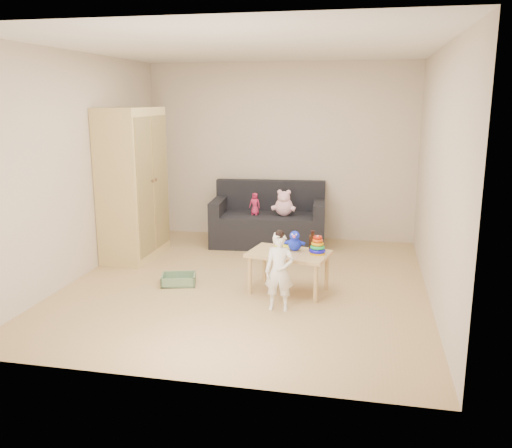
% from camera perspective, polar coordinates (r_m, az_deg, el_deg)
% --- Properties ---
extents(room, '(4.50, 4.50, 4.50)m').
position_cam_1_polar(room, '(5.96, -0.97, 5.59)').
color(room, tan).
rests_on(room, ground).
extents(wardrobe, '(0.55, 1.09, 1.97)m').
position_cam_1_polar(wardrobe, '(7.31, -12.81, 4.15)').
color(wardrobe, '#E7C87F').
rests_on(wardrobe, ground).
extents(sofa, '(1.67, 0.94, 0.45)m').
position_cam_1_polar(sofa, '(7.84, 1.30, -0.57)').
color(sofa, black).
rests_on(sofa, ground).
extents(play_table, '(0.94, 0.69, 0.45)m').
position_cam_1_polar(play_table, '(5.96, 3.45, -5.05)').
color(play_table, '#E5B07E').
rests_on(play_table, ground).
extents(storage_bin, '(0.45, 0.38, 0.12)m').
position_cam_1_polar(storage_bin, '(6.28, -8.15, -5.80)').
color(storage_bin, '#648761').
rests_on(storage_bin, ground).
extents(toddler, '(0.30, 0.21, 0.78)m').
position_cam_1_polar(toddler, '(5.40, 2.48, -5.11)').
color(toddler, white).
rests_on(toddler, ground).
extents(pink_bear, '(0.30, 0.27, 0.31)m').
position_cam_1_polar(pink_bear, '(7.67, 2.96, 2.04)').
color(pink_bear, '#FFBBD1').
rests_on(pink_bear, sofa).
extents(doll, '(0.17, 0.13, 0.31)m').
position_cam_1_polar(doll, '(7.71, -0.13, 2.11)').
color(doll, '#BB234F').
rests_on(doll, sofa).
extents(ring_stacker, '(0.18, 0.18, 0.20)m').
position_cam_1_polar(ring_stacker, '(5.83, 6.49, -2.40)').
color(ring_stacker, yellow).
rests_on(ring_stacker, play_table).
extents(brown_bottle, '(0.08, 0.08, 0.22)m').
position_cam_1_polar(brown_bottle, '(5.94, 5.96, -1.95)').
color(brown_bottle, black).
rests_on(brown_bottle, play_table).
extents(blue_plush, '(0.19, 0.15, 0.23)m').
position_cam_1_polar(blue_plush, '(5.94, 4.10, -1.73)').
color(blue_plush, '#1C31FF').
rests_on(blue_plush, play_table).
extents(wooden_figure, '(0.04, 0.04, 0.11)m').
position_cam_1_polar(wooden_figure, '(5.93, 2.62, -2.34)').
color(wooden_figure, maroon).
rests_on(wooden_figure, play_table).
extents(yellow_book, '(0.23, 0.23, 0.01)m').
position_cam_1_polar(yellow_book, '(6.04, 2.85, -2.50)').
color(yellow_book, '#F6F419').
rests_on(yellow_book, play_table).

